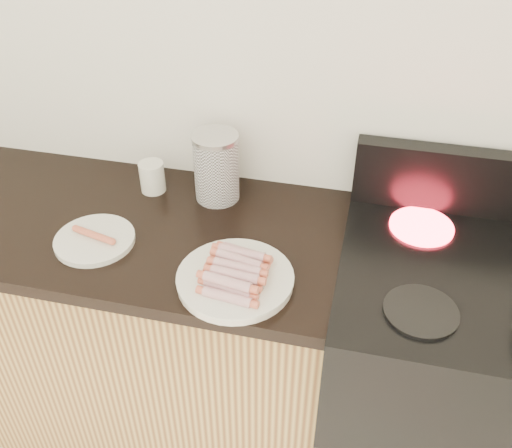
% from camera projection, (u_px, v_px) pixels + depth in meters
% --- Properties ---
extents(wall_back, '(4.00, 0.04, 2.60)m').
position_uv_depth(wall_back, '(225.00, 57.00, 1.62)').
color(wall_back, silver).
rests_on(wall_back, ground).
extents(cabinet_base, '(2.20, 0.59, 0.86)m').
position_uv_depth(cabinet_base, '(21.00, 308.00, 2.03)').
color(cabinet_base, tan).
rests_on(cabinet_base, floor).
extents(stove, '(0.76, 0.65, 0.91)m').
position_uv_depth(stove, '(452.00, 386.00, 1.74)').
color(stove, black).
rests_on(stove, floor).
extents(stove_panel, '(0.76, 0.06, 0.20)m').
position_uv_depth(stove_panel, '(489.00, 185.00, 1.62)').
color(stove_panel, black).
rests_on(stove_panel, stove).
extents(burner_near_left, '(0.18, 0.18, 0.01)m').
position_uv_depth(burner_near_left, '(421.00, 311.00, 1.36)').
color(burner_near_left, black).
rests_on(burner_near_left, stove).
extents(burner_far_left, '(0.18, 0.18, 0.01)m').
position_uv_depth(burner_far_left, '(421.00, 226.00, 1.62)').
color(burner_far_left, '#FF1E2D').
rests_on(burner_far_left, stove).
extents(main_plate, '(0.38, 0.38, 0.02)m').
position_uv_depth(main_plate, '(235.00, 280.00, 1.45)').
color(main_plate, white).
rests_on(main_plate, counter_slab).
extents(side_plate, '(0.27, 0.27, 0.02)m').
position_uv_depth(side_plate, '(95.00, 240.00, 1.59)').
color(side_plate, white).
rests_on(side_plate, counter_slab).
extents(hotdog_pile, '(0.13, 0.22, 0.05)m').
position_uv_depth(hotdog_pile, '(235.00, 271.00, 1.43)').
color(hotdog_pile, brown).
rests_on(hotdog_pile, main_plate).
extents(plain_sausages, '(0.13, 0.05, 0.02)m').
position_uv_depth(plain_sausages, '(94.00, 235.00, 1.57)').
color(plain_sausages, '#DE8D56').
rests_on(plain_sausages, side_plate).
extents(canister, '(0.14, 0.14, 0.21)m').
position_uv_depth(canister, '(216.00, 167.00, 1.70)').
color(canister, white).
rests_on(canister, counter_slab).
extents(mug, '(0.08, 0.08, 0.10)m').
position_uv_depth(mug, '(152.00, 177.00, 1.77)').
color(mug, white).
rests_on(mug, counter_slab).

